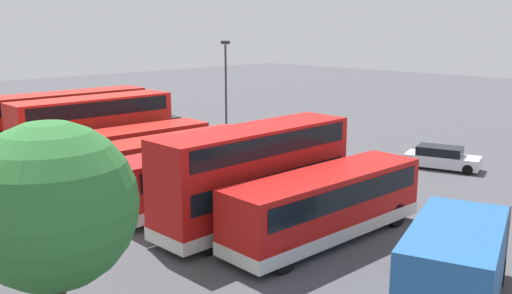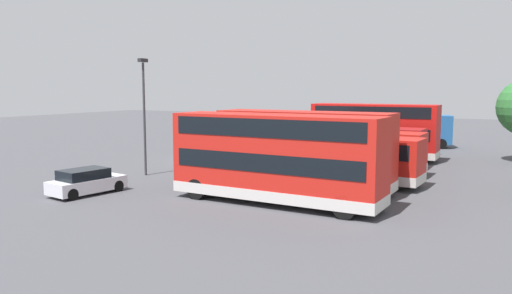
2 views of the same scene
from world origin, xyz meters
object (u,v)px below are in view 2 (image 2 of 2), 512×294
at_px(bus_single_deck_near_end, 374,136).
at_px(bus_single_deck_third, 351,144).
at_px(bus_double_decker_sixth, 303,149).
at_px(waste_bin_yellow, 200,160).
at_px(bus_double_decker_second, 374,130).
at_px(bus_double_decker_seventh, 275,156).
at_px(box_truck_blue, 412,130).
at_px(bus_single_deck_fifth, 330,156).
at_px(car_hatchback_silver, 220,140).
at_px(car_small_green, 86,182).
at_px(bus_single_deck_fourth, 343,149).
at_px(lamp_post_tall, 144,107).

height_order(bus_single_deck_near_end, bus_single_deck_third, same).
distance_m(bus_double_decker_sixth, waste_bin_yellow, 11.69).
relative_size(bus_double_decker_second, bus_double_decker_seventh, 0.92).
height_order(bus_single_deck_near_end, box_truck_blue, box_truck_blue).
relative_size(bus_double_decker_sixth, box_truck_blue, 1.30).
height_order(bus_single_deck_third, bus_double_decker_sixth, bus_double_decker_sixth).
bearing_deg(waste_bin_yellow, bus_single_deck_fifth, 83.15).
distance_m(bus_single_deck_third, bus_double_decker_seventh, 14.53).
distance_m(car_hatchback_silver, car_small_green, 22.86).
height_order(bus_single_deck_fourth, waste_bin_yellow, bus_single_deck_fourth).
bearing_deg(bus_double_decker_second, waste_bin_yellow, -47.21).
distance_m(bus_double_decker_sixth, car_small_green, 12.28).
distance_m(bus_single_deck_third, box_truck_blue, 14.20).
relative_size(car_hatchback_silver, waste_bin_yellow, 5.10).
distance_m(bus_single_deck_third, waste_bin_yellow, 11.60).
distance_m(lamp_post_tall, waste_bin_yellow, 6.58).
xyz_separation_m(bus_single_deck_third, car_small_green, (17.30, -9.74, -0.92)).
bearing_deg(bus_single_deck_fifth, car_hatchback_silver, -127.52).
relative_size(bus_double_decker_sixth, car_hatchback_silver, 2.13).
bearing_deg(bus_single_deck_fifth, waste_bin_yellow, -96.85).
relative_size(bus_single_deck_near_end, waste_bin_yellow, 10.76).
relative_size(bus_single_deck_near_end, lamp_post_tall, 1.31).
bearing_deg(waste_bin_yellow, bus_double_decker_seventh, 50.63).
height_order(bus_double_decker_second, waste_bin_yellow, bus_double_decker_second).
xyz_separation_m(bus_single_deck_near_end, bus_double_decker_sixth, (18.08, 0.67, 0.83)).
xyz_separation_m(bus_single_deck_third, bus_single_deck_fifth, (7.24, 0.90, 0.00)).
xyz_separation_m(bus_double_decker_second, bus_double_decker_seventh, (18.38, -0.18, 0.00)).
relative_size(bus_single_deck_third, box_truck_blue, 1.38).
bearing_deg(lamp_post_tall, bus_double_decker_sixth, 90.84).
bearing_deg(lamp_post_tall, box_truck_blue, 152.86).
xyz_separation_m(bus_single_deck_third, bus_double_decker_sixth, (10.82, 0.54, 0.82)).
xyz_separation_m(bus_double_decker_seventh, waste_bin_yellow, (-8.56, -10.43, -1.97)).
relative_size(bus_single_deck_near_end, bus_single_deck_fifth, 0.89).
bearing_deg(bus_double_decker_sixth, box_truck_blue, 176.73).
relative_size(bus_single_deck_fifth, lamp_post_tall, 1.46).
bearing_deg(box_truck_blue, car_hatchback_silver, -61.72).
distance_m(bus_double_decker_sixth, lamp_post_tall, 11.62).
bearing_deg(bus_single_deck_third, bus_double_decker_seventh, 2.10).
bearing_deg(waste_bin_yellow, box_truck_blue, 149.34).
height_order(bus_single_deck_near_end, bus_double_decker_seventh, bus_double_decker_seventh).
bearing_deg(bus_single_deck_fifth, bus_double_decker_second, -179.04).
bearing_deg(bus_single_deck_near_end, bus_double_decker_second, 14.18).
bearing_deg(box_truck_blue, bus_single_deck_third, -7.93).
xyz_separation_m(bus_double_decker_seventh, box_truck_blue, (-28.56, 1.43, -0.74)).
distance_m(bus_single_deck_fourth, bus_double_decker_sixth, 7.34).
distance_m(bus_double_decker_seventh, waste_bin_yellow, 13.63).
xyz_separation_m(bus_single_deck_fifth, lamp_post_tall, (3.75, -11.78, 2.96)).
bearing_deg(bus_single_deck_near_end, car_hatchback_silver, -81.15).
relative_size(bus_single_deck_near_end, car_hatchback_silver, 2.11).
bearing_deg(bus_double_decker_second, bus_double_decker_sixth, -0.70).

